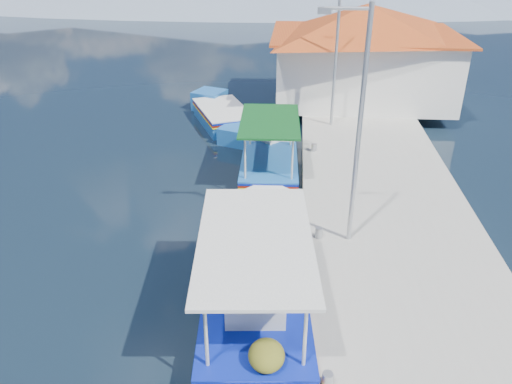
{
  "coord_description": "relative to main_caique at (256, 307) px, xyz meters",
  "views": [
    {
      "loc": [
        3.03,
        -9.59,
        7.84
      ],
      "look_at": [
        2.03,
        2.97,
        1.3
      ],
      "focal_mm": 35.42,
      "sensor_mm": 36.0,
      "label": 1
    }
  ],
  "objects": [
    {
      "name": "ground",
      "position": [
        -2.34,
        0.95,
        -0.5
      ],
      "size": [
        160.0,
        160.0,
        0.0
      ],
      "primitive_type": "plane",
      "color": "black",
      "rests_on": "ground"
    },
    {
      "name": "quay",
      "position": [
        3.56,
        6.95,
        -0.25
      ],
      "size": [
        5.0,
        44.0,
        0.5
      ],
      "primitive_type": "cube",
      "color": "#99978F",
      "rests_on": "ground"
    },
    {
      "name": "bollards",
      "position": [
        1.46,
        6.2,
        0.15
      ],
      "size": [
        0.2,
        17.2,
        0.3
      ],
      "color": "#A5A8AD",
      "rests_on": "quay"
    },
    {
      "name": "main_caique",
      "position": [
        0.0,
        0.0,
        0.0
      ],
      "size": [
        2.69,
        7.84,
        2.59
      ],
      "rotation": [
        0.0,
        0.0,
        -0.08
      ],
      "color": "silver",
      "rests_on": "ground"
    },
    {
      "name": "caique_green_canopy",
      "position": [
        -0.12,
        7.58,
        -0.14
      ],
      "size": [
        2.09,
        6.5,
        2.43
      ],
      "rotation": [
        0.0,
        0.0,
        -0.03
      ],
      "color": "silver",
      "rests_on": "ground"
    },
    {
      "name": "caique_blue_hull",
      "position": [
        -2.49,
        13.04,
        -0.18
      ],
      "size": [
        3.63,
        6.04,
        1.17
      ],
      "rotation": [
        0.0,
        0.0,
        -0.41
      ],
      "color": "#1B56A2",
      "rests_on": "ground"
    },
    {
      "name": "harbor_building",
      "position": [
        3.85,
        15.95,
        2.28
      ],
      "size": [
        10.49,
        10.49,
        4.4
      ],
      "color": "silver",
      "rests_on": "quay"
    },
    {
      "name": "lamp_post_near",
      "position": [
        2.17,
        2.95,
        3.35
      ],
      "size": [
        1.21,
        0.14,
        6.0
      ],
      "color": "#A5A8AD",
      "rests_on": "quay"
    },
    {
      "name": "lamp_post_far",
      "position": [
        2.17,
        11.95,
        3.35
      ],
      "size": [
        1.21,
        0.14,
        6.0
      ],
      "color": "#A5A8AD",
      "rests_on": "quay"
    }
  ]
}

